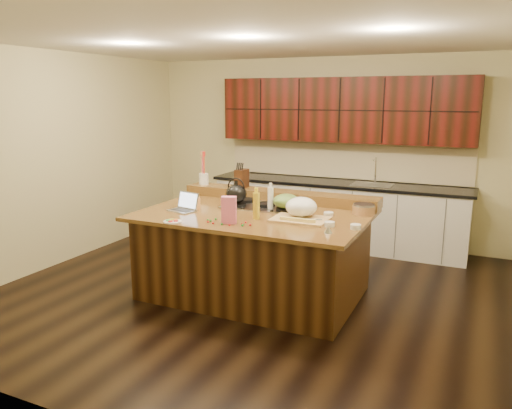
% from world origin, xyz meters
% --- Properties ---
extents(room, '(5.52, 5.02, 2.72)m').
position_xyz_m(room, '(0.00, 0.00, 1.35)').
color(room, black).
rests_on(room, ground).
extents(island, '(2.40, 1.60, 0.92)m').
position_xyz_m(island, '(0.00, 0.00, 0.46)').
color(island, black).
rests_on(island, ground).
extents(back_ledge, '(2.40, 0.30, 0.12)m').
position_xyz_m(back_ledge, '(0.00, 0.70, 0.98)').
color(back_ledge, black).
rests_on(back_ledge, island).
extents(cooktop, '(0.92, 0.52, 0.05)m').
position_xyz_m(cooktop, '(0.00, 0.30, 0.94)').
color(cooktop, gray).
rests_on(cooktop, island).
extents(back_counter, '(3.70, 0.66, 2.40)m').
position_xyz_m(back_counter, '(0.30, 2.23, 0.98)').
color(back_counter, silver).
rests_on(back_counter, ground).
extents(kettle, '(0.30, 0.30, 0.21)m').
position_xyz_m(kettle, '(-0.30, 0.17, 1.07)').
color(kettle, black).
rests_on(kettle, cooktop).
extents(green_bowl, '(0.30, 0.30, 0.15)m').
position_xyz_m(green_bowl, '(0.30, 0.17, 1.04)').
color(green_bowl, '#4F702D').
rests_on(green_bowl, cooktop).
extents(laptop, '(0.33, 0.28, 0.20)m').
position_xyz_m(laptop, '(-0.73, -0.23, 0.97)').
color(laptop, '#B7B7BC').
rests_on(laptop, island).
extents(oil_bottle, '(0.09, 0.09, 0.27)m').
position_xyz_m(oil_bottle, '(0.14, -0.24, 1.06)').
color(oil_bottle, gold).
rests_on(oil_bottle, island).
extents(vinegar_bottle, '(0.08, 0.08, 0.25)m').
position_xyz_m(vinegar_bottle, '(0.10, 0.20, 1.04)').
color(vinegar_bottle, silver).
rests_on(vinegar_bottle, island).
extents(wooden_tray, '(0.56, 0.45, 0.22)m').
position_xyz_m(wooden_tray, '(0.55, -0.06, 1.02)').
color(wooden_tray, tan).
rests_on(wooden_tray, island).
extents(ramekin_a, '(0.11, 0.11, 0.04)m').
position_xyz_m(ramekin_a, '(1.15, -0.21, 0.94)').
color(ramekin_a, white).
rests_on(ramekin_a, island).
extents(ramekin_b, '(0.10, 0.10, 0.04)m').
position_xyz_m(ramekin_b, '(0.90, -0.21, 0.94)').
color(ramekin_b, white).
rests_on(ramekin_b, island).
extents(ramekin_c, '(0.12, 0.12, 0.04)m').
position_xyz_m(ramekin_c, '(0.77, 0.18, 0.94)').
color(ramekin_c, white).
rests_on(ramekin_c, island).
extents(strainer_bowl, '(0.30, 0.30, 0.09)m').
position_xyz_m(strainer_bowl, '(1.08, 0.43, 0.97)').
color(strainer_bowl, '#996B3F').
rests_on(strainer_bowl, island).
extents(kitchen_timer, '(0.10, 0.10, 0.07)m').
position_xyz_m(kitchen_timer, '(0.96, -0.45, 0.96)').
color(kitchen_timer, silver).
rests_on(kitchen_timer, island).
extents(pink_bag, '(0.16, 0.12, 0.27)m').
position_xyz_m(pink_bag, '(-0.03, -0.52, 1.05)').
color(pink_bag, pink).
rests_on(pink_bag, island).
extents(candy_plate, '(0.19, 0.19, 0.01)m').
position_xyz_m(candy_plate, '(-0.56, -0.71, 0.93)').
color(candy_plate, white).
rests_on(candy_plate, island).
extents(package_box, '(0.12, 0.10, 0.14)m').
position_xyz_m(package_box, '(-0.65, -0.13, 0.99)').
color(package_box, '#F6A756').
rests_on(package_box, island).
extents(utensil_crock, '(0.14, 0.14, 0.14)m').
position_xyz_m(utensil_crock, '(-1.04, 0.70, 1.11)').
color(utensil_crock, white).
rests_on(utensil_crock, back_ledge).
extents(knife_block, '(0.12, 0.19, 0.23)m').
position_xyz_m(knife_block, '(-0.49, 0.70, 1.15)').
color(knife_block, black).
rests_on(knife_block, back_ledge).
extents(gumdrop_0, '(0.02, 0.02, 0.02)m').
position_xyz_m(gumdrop_0, '(0.11, -0.52, 0.93)').
color(gumdrop_0, red).
rests_on(gumdrop_0, island).
extents(gumdrop_1, '(0.02, 0.02, 0.02)m').
position_xyz_m(gumdrop_1, '(-0.22, -0.45, 0.93)').
color(gumdrop_1, '#198C26').
rests_on(gumdrop_1, island).
extents(gumdrop_2, '(0.02, 0.02, 0.02)m').
position_xyz_m(gumdrop_2, '(0.02, -0.60, 0.93)').
color(gumdrop_2, red).
rests_on(gumdrop_2, island).
extents(gumdrop_3, '(0.02, 0.02, 0.02)m').
position_xyz_m(gumdrop_3, '(0.13, -0.54, 0.93)').
color(gumdrop_3, '#198C26').
rests_on(gumdrop_3, island).
extents(gumdrop_4, '(0.02, 0.02, 0.02)m').
position_xyz_m(gumdrop_4, '(-0.05, -0.43, 0.93)').
color(gumdrop_4, red).
rests_on(gumdrop_4, island).
extents(gumdrop_5, '(0.02, 0.02, 0.02)m').
position_xyz_m(gumdrop_5, '(-0.06, -0.60, 0.93)').
color(gumdrop_5, '#198C26').
rests_on(gumdrop_5, island).
extents(gumdrop_6, '(0.02, 0.02, 0.02)m').
position_xyz_m(gumdrop_6, '(0.12, -0.44, 0.93)').
color(gumdrop_6, red).
rests_on(gumdrop_6, island).
extents(gumdrop_7, '(0.02, 0.02, 0.02)m').
position_xyz_m(gumdrop_7, '(-0.09, -0.51, 0.93)').
color(gumdrop_7, '#198C26').
rests_on(gumdrop_7, island).
extents(gumdrop_8, '(0.02, 0.02, 0.02)m').
position_xyz_m(gumdrop_8, '(-0.23, -0.58, 0.93)').
color(gumdrop_8, red).
rests_on(gumdrop_8, island).
extents(gumdrop_9, '(0.02, 0.02, 0.02)m').
position_xyz_m(gumdrop_9, '(0.14, -0.57, 0.93)').
color(gumdrop_9, '#198C26').
rests_on(gumdrop_9, island).
extents(gumdrop_10, '(0.02, 0.02, 0.02)m').
position_xyz_m(gumdrop_10, '(-0.06, -0.44, 0.93)').
color(gumdrop_10, red).
rests_on(gumdrop_10, island).
extents(gumdrop_11, '(0.02, 0.02, 0.02)m').
position_xyz_m(gumdrop_11, '(-0.27, -0.52, 0.93)').
color(gumdrop_11, '#198C26').
rests_on(gumdrop_11, island).
extents(gumdrop_12, '(0.02, 0.02, 0.02)m').
position_xyz_m(gumdrop_12, '(0.20, -0.51, 0.93)').
color(gumdrop_12, red).
rests_on(gumdrop_12, island).
extents(gumdrop_13, '(0.02, 0.02, 0.02)m').
position_xyz_m(gumdrop_13, '(-0.23, -0.54, 0.93)').
color(gumdrop_13, '#198C26').
rests_on(gumdrop_13, island).
extents(gumdrop_14, '(0.02, 0.02, 0.02)m').
position_xyz_m(gumdrop_14, '(-0.16, -0.61, 0.93)').
color(gumdrop_14, red).
rests_on(gumdrop_14, island).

